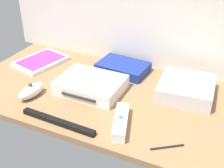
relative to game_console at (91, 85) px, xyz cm
name	(u,v)px	position (x,y,z in cm)	size (l,w,h in cm)	color
ground_plane	(112,97)	(7.41, 0.76, -3.20)	(100.00, 48.00, 2.00)	#936D47
game_console	(91,85)	(0.00, 0.00, 0.00)	(21.05, 16.56, 4.40)	white
mini_computer	(186,88)	(29.39, 10.55, 0.44)	(18.25, 18.25, 5.30)	silver
game_case	(41,61)	(-27.81, 9.99, -1.44)	(17.76, 21.71, 1.56)	white
network_router	(123,67)	(4.34, 17.00, -0.50)	(18.89, 13.38, 3.40)	navy
remote_wand	(121,122)	(16.63, -13.19, -0.69)	(7.94, 15.19, 3.40)	white
remote_nunchuk	(31,91)	(-15.70, -11.28, -0.16)	(5.83, 10.54, 5.10)	white
sensor_bar	(58,122)	(0.07, -19.71, -1.50)	(24.00, 1.80, 1.40)	black
stylus_pen	(167,146)	(30.89, -16.15, -1.85)	(0.70, 0.70, 9.00)	black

